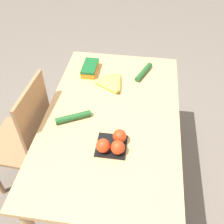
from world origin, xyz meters
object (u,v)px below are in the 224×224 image
object	(u,v)px
cucumber_far	(144,72)
chair	(27,139)
banana_bunch	(112,84)
carrot_bag	(90,68)
tomato_pack	(113,143)
cucumber_near	(73,117)

from	to	relation	value
cucumber_far	chair	bearing A→B (deg)	124.14
banana_bunch	carrot_bag	bearing A→B (deg)	51.12
banana_bunch	tomato_pack	distance (m)	0.55
tomato_pack	carrot_bag	world-z (taller)	tomato_pack
banana_bunch	cucumber_far	bearing A→B (deg)	-50.28
banana_bunch	cucumber_far	size ratio (longest dim) A/B	0.94
tomato_pack	cucumber_near	bearing A→B (deg)	55.78
chair	cucumber_far	xyz separation A→B (m)	(0.52, -0.77, 0.28)
chair	cucumber_near	world-z (taller)	chair
tomato_pack	carrot_bag	bearing A→B (deg)	21.40
tomato_pack	chair	bearing A→B (deg)	73.20
banana_bunch	cucumber_near	xyz separation A→B (m)	(-0.36, 0.19, 0.00)
chair	cucumber_far	size ratio (longest dim) A/B	4.48
tomato_pack	cucumber_far	bearing A→B (deg)	-10.14
banana_bunch	carrot_bag	distance (m)	0.24
chair	tomato_pack	world-z (taller)	chair
chair	cucumber_near	bearing A→B (deg)	91.76
chair	tomato_pack	xyz separation A→B (m)	(-0.19, -0.64, 0.30)
chair	tomato_pack	distance (m)	0.74
carrot_bag	cucumber_far	distance (m)	0.40
chair	banana_bunch	xyz separation A→B (m)	(0.35, -0.56, 0.28)
carrot_bag	cucumber_near	world-z (taller)	carrot_bag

